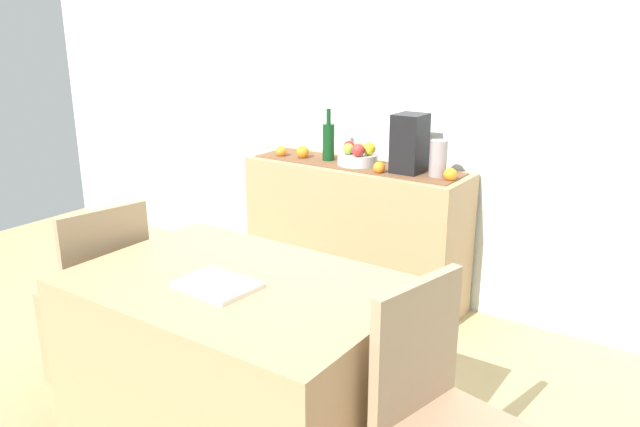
{
  "coord_description": "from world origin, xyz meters",
  "views": [
    {
      "loc": [
        1.73,
        -2.18,
        1.67
      ],
      "look_at": [
        -0.01,
        0.34,
        0.72
      ],
      "focal_mm": 35.3,
      "sensor_mm": 36.0,
      "label": 1
    }
  ],
  "objects_px": {
    "wine_bottle": "(328,141)",
    "chair_near_window": "(99,331)",
    "sideboard_console": "(355,233)",
    "ceramic_vase": "(438,159)",
    "fruit_bowl": "(358,159)",
    "dining_table": "(240,368)",
    "coffee_maker": "(410,144)",
    "open_book": "(217,285)"
  },
  "relations": [
    {
      "from": "open_book",
      "to": "wine_bottle",
      "type": "bearing_deg",
      "value": 114.09
    },
    {
      "from": "wine_bottle",
      "to": "dining_table",
      "type": "distance_m",
      "value": 1.72
    },
    {
      "from": "sideboard_console",
      "to": "coffee_maker",
      "type": "relative_size",
      "value": 4.13
    },
    {
      "from": "ceramic_vase",
      "to": "dining_table",
      "type": "xyz_separation_m",
      "value": [
        -0.12,
        -1.5,
        -0.57
      ]
    },
    {
      "from": "wine_bottle",
      "to": "dining_table",
      "type": "height_order",
      "value": "wine_bottle"
    },
    {
      "from": "fruit_bowl",
      "to": "ceramic_vase",
      "type": "relative_size",
      "value": 1.17
    },
    {
      "from": "wine_bottle",
      "to": "open_book",
      "type": "relative_size",
      "value": 1.13
    },
    {
      "from": "sideboard_console",
      "to": "ceramic_vase",
      "type": "bearing_deg",
      "value": 0.0
    },
    {
      "from": "sideboard_console",
      "to": "chair_near_window",
      "type": "relative_size",
      "value": 1.52
    },
    {
      "from": "dining_table",
      "to": "chair_near_window",
      "type": "height_order",
      "value": "chair_near_window"
    },
    {
      "from": "dining_table",
      "to": "chair_near_window",
      "type": "xyz_separation_m",
      "value": [
        -0.88,
        -0.0,
        -0.1
      ]
    },
    {
      "from": "coffee_maker",
      "to": "dining_table",
      "type": "xyz_separation_m",
      "value": [
        0.06,
        -1.5,
        -0.64
      ]
    },
    {
      "from": "sideboard_console",
      "to": "fruit_bowl",
      "type": "xyz_separation_m",
      "value": [
        0.01,
        0.0,
        0.46
      ]
    },
    {
      "from": "sideboard_console",
      "to": "ceramic_vase",
      "type": "distance_m",
      "value": 0.74
    },
    {
      "from": "fruit_bowl",
      "to": "coffee_maker",
      "type": "xyz_separation_m",
      "value": [
        0.33,
        0.0,
        0.13
      ]
    },
    {
      "from": "coffee_maker",
      "to": "chair_near_window",
      "type": "distance_m",
      "value": 1.87
    },
    {
      "from": "coffee_maker",
      "to": "ceramic_vase",
      "type": "relative_size",
      "value": 1.62
    },
    {
      "from": "open_book",
      "to": "sideboard_console",
      "type": "bearing_deg",
      "value": 107.72
    },
    {
      "from": "fruit_bowl",
      "to": "ceramic_vase",
      "type": "xyz_separation_m",
      "value": [
        0.51,
        0.0,
        0.06
      ]
    },
    {
      "from": "fruit_bowl",
      "to": "open_book",
      "type": "height_order",
      "value": "fruit_bowl"
    },
    {
      "from": "fruit_bowl",
      "to": "wine_bottle",
      "type": "distance_m",
      "value": 0.22
    },
    {
      "from": "ceramic_vase",
      "to": "wine_bottle",
      "type": "bearing_deg",
      "value": 180.0
    },
    {
      "from": "coffee_maker",
      "to": "dining_table",
      "type": "distance_m",
      "value": 1.63
    },
    {
      "from": "open_book",
      "to": "chair_near_window",
      "type": "height_order",
      "value": "chair_near_window"
    },
    {
      "from": "sideboard_console",
      "to": "coffee_maker",
      "type": "distance_m",
      "value": 0.68
    },
    {
      "from": "fruit_bowl",
      "to": "wine_bottle",
      "type": "bearing_deg",
      "value": 180.0
    },
    {
      "from": "fruit_bowl",
      "to": "ceramic_vase",
      "type": "bearing_deg",
      "value": 0.0
    },
    {
      "from": "ceramic_vase",
      "to": "dining_table",
      "type": "bearing_deg",
      "value": -94.46
    },
    {
      "from": "sideboard_console",
      "to": "wine_bottle",
      "type": "distance_m",
      "value": 0.58
    },
    {
      "from": "coffee_maker",
      "to": "ceramic_vase",
      "type": "height_order",
      "value": "coffee_maker"
    },
    {
      "from": "dining_table",
      "to": "fruit_bowl",
      "type": "bearing_deg",
      "value": 104.55
    },
    {
      "from": "chair_near_window",
      "to": "open_book",
      "type": "bearing_deg",
      "value": -5.61
    },
    {
      "from": "sideboard_console",
      "to": "open_book",
      "type": "bearing_deg",
      "value": -76.27
    },
    {
      "from": "ceramic_vase",
      "to": "chair_near_window",
      "type": "bearing_deg",
      "value": -123.58
    },
    {
      "from": "wine_bottle",
      "to": "open_book",
      "type": "bearing_deg",
      "value": -69.89
    },
    {
      "from": "wine_bottle",
      "to": "chair_near_window",
      "type": "bearing_deg",
      "value": -100.78
    },
    {
      "from": "dining_table",
      "to": "sideboard_console",
      "type": "bearing_deg",
      "value": 104.99
    },
    {
      "from": "ceramic_vase",
      "to": "open_book",
      "type": "distance_m",
      "value": 1.61
    },
    {
      "from": "coffee_maker",
      "to": "sideboard_console",
      "type": "bearing_deg",
      "value": 180.0
    },
    {
      "from": "sideboard_console",
      "to": "ceramic_vase",
      "type": "xyz_separation_m",
      "value": [
        0.52,
        0.0,
        0.52
      ]
    },
    {
      "from": "wine_bottle",
      "to": "open_book",
      "type": "distance_m",
      "value": 1.71
    },
    {
      "from": "ceramic_vase",
      "to": "open_book",
      "type": "height_order",
      "value": "ceramic_vase"
    }
  ]
}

